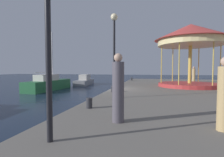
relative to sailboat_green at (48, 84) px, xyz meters
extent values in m
plane|color=#162338|center=(8.05, -4.06, -0.69)|extent=(120.00, 120.00, 0.00)
cube|color=slate|center=(14.73, -4.06, -0.29)|extent=(13.38, 28.81, 0.80)
cube|color=#236638|center=(0.00, 0.05, -0.16)|extent=(1.97, 6.75, 1.07)
cube|color=beige|center=(-0.01, -0.28, 0.71)|extent=(1.33, 2.99, 0.67)
cylinder|color=silver|center=(0.03, 0.82, 3.10)|extent=(0.12, 0.12, 5.45)
cylinder|color=silver|center=(-0.02, -0.69, 1.28)|extent=(0.17, 3.02, 0.08)
cube|color=gray|center=(1.43, 7.09, -0.33)|extent=(2.21, 5.77, 0.73)
cube|color=beige|center=(1.40, 7.34, 0.43)|extent=(1.40, 2.58, 0.79)
cube|color=#4C6070|center=(1.28, 8.57, 0.59)|extent=(0.99, 0.20, 0.36)
cylinder|color=#B23333|center=(14.31, -1.12, 0.26)|extent=(5.22, 5.22, 0.30)
cylinder|color=gold|center=(14.31, -1.12, 2.01)|extent=(0.28, 0.28, 3.20)
cylinder|color=#F2E099|center=(14.31, -1.12, 3.86)|extent=(5.42, 5.42, 0.50)
cone|color=#C63D38|center=(14.31, -1.12, 4.78)|extent=(6.02, 6.02, 1.33)
cylinder|color=gold|center=(16.67, -1.12, 2.01)|extent=(0.08, 0.08, 3.20)
cylinder|color=gold|center=(15.49, 0.92, 2.01)|extent=(0.08, 0.08, 3.20)
cylinder|color=gold|center=(13.13, 0.92, 2.01)|extent=(0.08, 0.08, 3.20)
cylinder|color=gold|center=(11.95, -1.12, 2.01)|extent=(0.08, 0.08, 3.20)
cylinder|color=gold|center=(13.13, -3.16, 2.01)|extent=(0.08, 0.08, 3.20)
cylinder|color=gold|center=(15.49, -3.16, 2.01)|extent=(0.08, 0.08, 3.20)
cylinder|color=black|center=(9.01, -14.15, 2.26)|extent=(0.12, 0.12, 4.31)
cylinder|color=black|center=(9.17, -8.39, 2.11)|extent=(0.12, 0.12, 4.01)
sphere|color=#F9E5B2|center=(9.17, -8.39, 4.29)|extent=(0.36, 0.36, 0.36)
cylinder|color=#2D2D33|center=(8.50, 6.23, 0.31)|extent=(0.24, 0.24, 0.40)
cylinder|color=#2D2D33|center=(8.73, -10.97, 0.31)|extent=(0.24, 0.24, 0.40)
cylinder|color=#2D2D33|center=(8.60, -6.12, 0.31)|extent=(0.24, 0.24, 0.40)
cylinder|color=#514C56|center=(10.15, -12.49, 0.97)|extent=(0.34, 0.34, 1.72)
sphere|color=tan|center=(10.15, -12.49, 1.95)|extent=(0.24, 0.24, 0.24)
cylinder|color=tan|center=(15.88, 4.58, 0.90)|extent=(0.34, 0.34, 1.58)
sphere|color=tan|center=(15.88, 4.58, 1.80)|extent=(0.24, 0.24, 0.24)
camera|label=1|loc=(11.06, -17.39, 1.62)|focal=28.27mm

